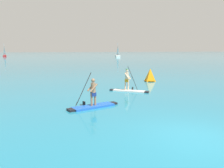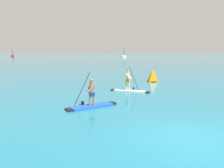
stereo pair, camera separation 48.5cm
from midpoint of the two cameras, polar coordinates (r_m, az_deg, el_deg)
The scene contains 6 objects.
ground at distance 8.80m, azimuth 21.06°, elevation -12.83°, with size 440.00×440.00×0.00m, color teal.
paddleboarder_mid_center at distance 12.30m, azimuth -4.18°, elevation -4.50°, with size 2.95×1.44×1.92m.
paddleboarder_far_right at distance 16.81m, azimuth 5.29°, elevation -0.52°, with size 2.70×2.01×1.92m.
race_marker_buoy at distance 22.28m, azimuth 11.01°, elevation 2.09°, with size 1.28×1.28×1.28m.
sailboat_left_horizon at distance 102.73m, azimuth -24.01°, elevation 6.83°, with size 2.15×5.00×5.24m.
sailboat_right_horizon at distance 87.94m, azimuth 3.25°, elevation 7.32°, with size 2.66×5.59×5.51m.
Camera 2 is at (-4.48, -6.78, 3.18)m, focal length 35.70 mm.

